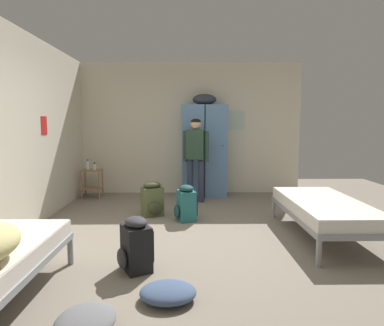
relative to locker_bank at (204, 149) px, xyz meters
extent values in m
plane|color=gray|center=(-0.28, -2.65, -0.97)|extent=(9.36, 9.36, 0.00)
cube|color=beige|center=(-0.28, 0.31, 0.40)|extent=(4.66, 0.06, 2.74)
cube|color=beige|center=(-2.58, -2.65, 0.40)|extent=(0.06, 5.85, 2.74)
cube|color=#B7CCBC|center=(0.60, 0.28, 0.58)|extent=(0.55, 0.01, 0.40)
cube|color=red|center=(-2.55, -1.62, 0.48)|extent=(0.01, 0.20, 0.28)
cube|color=#5B84B2|center=(-0.23, 0.00, -0.04)|extent=(0.44, 0.52, 1.85)
cylinder|color=black|center=(-0.11, -0.27, 0.08)|extent=(0.02, 0.03, 0.02)
cube|color=#5B84B2|center=(0.23, 0.00, -0.04)|extent=(0.44, 0.52, 1.85)
cylinder|color=black|center=(0.35, -0.27, 0.08)|extent=(0.02, 0.03, 0.02)
ellipsoid|color=#333842|center=(0.00, 0.00, 0.99)|extent=(0.48, 0.36, 0.22)
cylinder|color=#99704C|center=(-2.43, -0.33, -0.69)|extent=(0.03, 0.03, 0.55)
cylinder|color=#99704C|center=(-2.08, -0.33, -0.69)|extent=(0.03, 0.03, 0.55)
cylinder|color=#99704C|center=(-2.43, -0.06, -0.69)|extent=(0.03, 0.03, 0.55)
cylinder|color=#99704C|center=(-2.08, -0.06, -0.69)|extent=(0.03, 0.03, 0.55)
cube|color=#99704C|center=(-2.25, -0.19, -0.78)|extent=(0.38, 0.30, 0.02)
cube|color=#99704C|center=(-2.25, -0.19, -0.41)|extent=(0.38, 0.30, 0.02)
cylinder|color=gray|center=(1.85, -1.68, -0.83)|extent=(0.06, 0.06, 0.28)
cylinder|color=gray|center=(1.01, -1.68, -0.83)|extent=(0.06, 0.06, 0.28)
cylinder|color=gray|center=(1.01, -3.52, -0.83)|extent=(0.06, 0.06, 0.28)
cube|color=gray|center=(1.43, -2.60, -0.66)|extent=(0.90, 1.90, 0.06)
cube|color=silver|center=(1.43, -2.60, -0.56)|extent=(0.87, 1.84, 0.14)
cube|color=silver|center=(1.43, -2.60, -0.48)|extent=(0.86, 1.82, 0.01)
cylinder|color=gray|center=(-1.58, -3.42, -0.83)|extent=(0.06, 0.06, 0.28)
cylinder|color=#2D334C|center=(-0.08, -0.60, -0.56)|extent=(0.12, 0.12, 0.81)
cylinder|color=#2D334C|center=(-0.29, -0.53, -0.56)|extent=(0.12, 0.12, 0.81)
cube|color=#284233|center=(-0.19, -0.56, 0.12)|extent=(0.38, 0.29, 0.56)
cylinder|color=#284233|center=(0.01, -0.62, 0.08)|extent=(0.08, 0.08, 0.58)
cylinder|color=#284233|center=(-0.39, -0.50, 0.08)|extent=(0.08, 0.08, 0.58)
sphere|color=#DBAD89|center=(-0.19, -0.56, 0.50)|extent=(0.20, 0.20, 0.20)
ellipsoid|color=black|center=(-0.19, -0.56, 0.55)|extent=(0.19, 0.19, 0.11)
cylinder|color=white|center=(-2.33, -0.17, -0.31)|extent=(0.07, 0.07, 0.17)
cylinder|color=#2666B2|center=(-2.33, -0.17, -0.21)|extent=(0.04, 0.04, 0.03)
cylinder|color=white|center=(-2.18, -0.23, -0.34)|extent=(0.06, 0.06, 0.12)
cylinder|color=black|center=(-2.18, -0.23, -0.27)|extent=(0.03, 0.03, 0.03)
cube|color=black|center=(-0.86, -3.57, -0.74)|extent=(0.36, 0.39, 0.46)
ellipsoid|color=#2D2D33|center=(-1.00, -3.64, -0.82)|extent=(0.18, 0.25, 0.20)
ellipsoid|color=#2D2D33|center=(-0.86, -3.57, -0.47)|extent=(0.32, 0.36, 0.10)
cube|color=black|center=(-0.78, -3.43, -0.72)|extent=(0.04, 0.06, 0.32)
cube|color=black|center=(-0.70, -3.59, -0.72)|extent=(0.04, 0.06, 0.32)
cube|color=#566038|center=(-0.91, -1.54, -0.74)|extent=(0.39, 0.35, 0.46)
ellipsoid|color=#383D23|center=(-0.85, -1.67, -0.82)|extent=(0.25, 0.17, 0.20)
ellipsoid|color=#383D23|center=(-0.91, -1.54, -0.47)|extent=(0.35, 0.31, 0.10)
cube|color=black|center=(-1.05, -1.45, -0.72)|extent=(0.06, 0.04, 0.32)
cube|color=black|center=(-0.88, -1.38, -0.72)|extent=(0.06, 0.04, 0.32)
cube|color=#23666B|center=(-0.36, -1.81, -0.74)|extent=(0.31, 0.37, 0.46)
ellipsoid|color=#193D42|center=(-0.51, -1.85, -0.82)|extent=(0.14, 0.25, 0.20)
ellipsoid|color=#193D42|center=(-0.36, -1.81, -0.47)|extent=(0.28, 0.33, 0.10)
cube|color=black|center=(-0.25, -1.70, -0.72)|extent=(0.04, 0.05, 0.32)
cube|color=black|center=(-0.21, -1.87, -0.72)|extent=(0.04, 0.05, 0.32)
ellipsoid|color=slate|center=(-1.08, -4.57, -0.91)|extent=(0.43, 0.51, 0.12)
ellipsoid|color=#42567A|center=(-0.51, -4.17, -0.90)|extent=(0.48, 0.41, 0.13)
camera|label=1|loc=(-0.35, -6.85, 0.51)|focal=31.46mm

